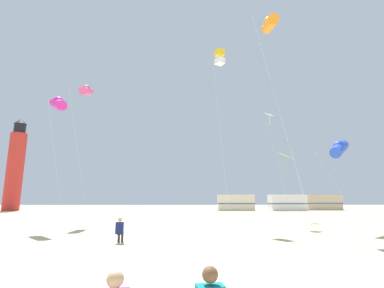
% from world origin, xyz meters
% --- Properties ---
extents(kite_flyer_standing, '(0.35, 0.51, 1.16)m').
position_xyz_m(kite_flyer_standing, '(-1.53, 8.04, 0.61)').
color(kite_flyer_standing, navy).
rests_on(kite_flyer_standing, ground).
extents(kite_tube_orange, '(2.74, 2.81, 13.97)m').
position_xyz_m(kite_tube_orange, '(6.97, 10.95, 13.27)').
color(kite_tube_orange, silver).
rests_on(kite_tube_orange, ground).
extents(kite_tube_blue, '(2.88, 2.96, 5.91)m').
position_xyz_m(kite_tube_blue, '(11.40, 12.12, 5.21)').
color(kite_tube_blue, silver).
rests_on(kite_tube_blue, ground).
extents(kite_diamond_lime, '(2.36, 2.36, 5.35)m').
position_xyz_m(kite_diamond_lime, '(8.69, 14.66, 4.98)').
color(kite_diamond_lime, silver).
rests_on(kite_diamond_lime, ground).
extents(kite_tube_magenta, '(2.21, 2.41, 9.32)m').
position_xyz_m(kite_tube_magenta, '(-7.52, 13.72, 8.62)').
color(kite_tube_magenta, silver).
rests_on(kite_tube_magenta, ground).
extents(kite_box_gold, '(1.03, 1.03, 13.32)m').
position_xyz_m(kite_box_gold, '(4.10, 14.51, 12.71)').
color(kite_box_gold, silver).
rests_on(kite_box_gold, ground).
extents(kite_tube_rainbow, '(2.37, 2.60, 11.98)m').
position_xyz_m(kite_tube_rainbow, '(-7.17, 17.95, 11.27)').
color(kite_tube_rainbow, silver).
rests_on(kite_tube_rainbow, ground).
extents(kite_diamond_white, '(2.52, 2.03, 10.96)m').
position_xyz_m(kite_diamond_white, '(10.33, 22.84, 10.26)').
color(kite_diamond_white, silver).
rests_on(kite_diamond_white, ground).
extents(lighthouse_distant, '(2.80, 2.80, 16.80)m').
position_xyz_m(lighthouse_distant, '(-29.35, 46.53, 7.84)').
color(lighthouse_distant, red).
rests_on(lighthouse_distant, ground).
extents(rv_van_cream, '(6.60, 2.83, 2.80)m').
position_xyz_m(rv_van_cream, '(10.55, 45.82, 1.39)').
color(rv_van_cream, beige).
rests_on(rv_van_cream, ground).
extents(rv_van_white, '(6.59, 2.80, 2.80)m').
position_xyz_m(rv_van_white, '(19.54, 45.09, 1.39)').
color(rv_van_white, white).
rests_on(rv_van_white, ground).
extents(rv_van_tan, '(6.60, 2.82, 2.80)m').
position_xyz_m(rv_van_tan, '(27.43, 48.39, 1.39)').
color(rv_van_tan, '#C6B28C').
rests_on(rv_van_tan, ground).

